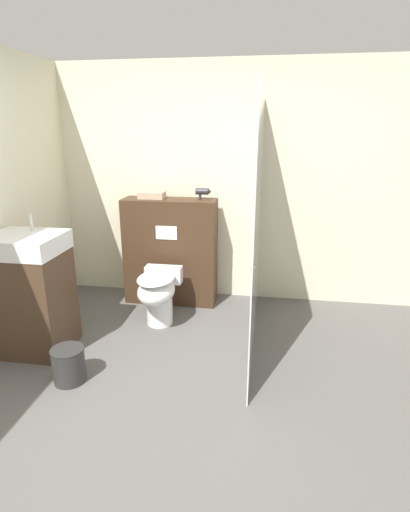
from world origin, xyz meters
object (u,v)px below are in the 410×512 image
object	(u,v)px
hair_drier	(203,192)
toilet	(158,293)
waste_bin	(69,365)
sink_vanity	(31,293)

from	to	relation	value
hair_drier	toilet	bearing A→B (deg)	-119.20
waste_bin	toilet	bearing A→B (deg)	66.67
toilet	waste_bin	size ratio (longest dim) A/B	2.17
hair_drier	waste_bin	distance (m)	2.08
sink_vanity	waste_bin	xyz separation A→B (m)	(0.50, -0.41, -0.38)
hair_drier	waste_bin	bearing A→B (deg)	-115.63
toilet	sink_vanity	bearing A→B (deg)	-147.67
toilet	hair_drier	xyz separation A→B (m)	(0.34, 0.61, 0.89)
sink_vanity	hair_drier	world-z (taller)	hair_drier
toilet	sink_vanity	size ratio (longest dim) A/B	0.51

